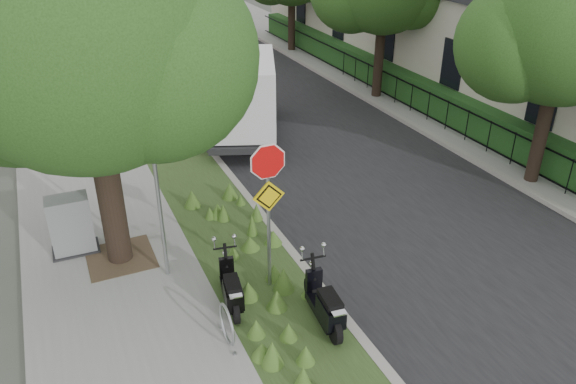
% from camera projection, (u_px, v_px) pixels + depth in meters
% --- Properties ---
extents(ground, '(120.00, 120.00, 0.00)m').
position_uv_depth(ground, '(344.00, 288.00, 11.44)').
color(ground, '#4C5147').
rests_on(ground, ground).
extents(sidewalk_near, '(3.50, 60.00, 0.12)m').
position_uv_depth(sidewalk_near, '(75.00, 143.00, 17.93)').
color(sidewalk_near, gray).
rests_on(sidewalk_near, ground).
extents(verge, '(2.00, 60.00, 0.12)m').
position_uv_depth(verge, '(161.00, 130.00, 18.92)').
color(verge, '#30421C').
rests_on(verge, ground).
extents(kerb_near, '(0.20, 60.00, 0.13)m').
position_uv_depth(kerb_near, '(189.00, 125.00, 19.28)').
color(kerb_near, '#9E9991').
rests_on(kerb_near, ground).
extents(road, '(7.00, 60.00, 0.01)m').
position_uv_depth(road, '(283.00, 113.00, 20.57)').
color(road, black).
rests_on(road, ground).
extents(kerb_far, '(0.20, 60.00, 0.13)m').
position_uv_depth(kerb_far, '(365.00, 98.00, 21.81)').
color(kerb_far, '#9E9991').
rests_on(kerb_far, ground).
extents(footpath_far, '(3.20, 60.00, 0.12)m').
position_uv_depth(footpath_far, '(402.00, 93.00, 22.42)').
color(footpath_far, gray).
rests_on(footpath_far, ground).
extents(street_tree_main, '(6.21, 5.54, 7.66)m').
position_uv_depth(street_tree_main, '(79.00, 40.00, 10.01)').
color(street_tree_main, black).
rests_on(street_tree_main, ground).
extents(bare_post, '(0.08, 0.08, 4.00)m').
position_uv_depth(bare_post, '(157.00, 189.00, 10.74)').
color(bare_post, '#A5A8AD').
rests_on(bare_post, ground).
extents(bike_hoop, '(0.06, 0.78, 0.77)m').
position_uv_depth(bike_hoop, '(227.00, 324.00, 9.75)').
color(bike_hoop, '#A5A8AD').
rests_on(bike_hoop, ground).
extents(sign_assembly, '(0.94, 0.08, 3.22)m').
position_uv_depth(sign_assembly, '(268.00, 188.00, 10.31)').
color(sign_assembly, '#A5A8AD').
rests_on(sign_assembly, ground).
extents(fence_far, '(0.04, 24.00, 1.00)m').
position_uv_depth(fence_far, '(381.00, 81.00, 21.77)').
color(fence_far, black).
rests_on(fence_far, ground).
extents(hedge_far, '(1.00, 24.00, 1.10)m').
position_uv_depth(hedge_far, '(397.00, 79.00, 22.03)').
color(hedge_far, '#1B4017').
rests_on(hedge_far, footpath_far).
extents(far_tree_a, '(4.60, 4.10, 6.22)m').
position_uv_depth(far_tree_a, '(561.00, 32.00, 13.65)').
color(far_tree_a, black).
rests_on(far_tree_a, ground).
extents(scooter_near, '(0.49, 1.55, 0.74)m').
position_uv_depth(scooter_near, '(232.00, 293.00, 10.54)').
color(scooter_near, black).
rests_on(scooter_near, ground).
extents(scooter_far, '(0.45, 1.69, 0.80)m').
position_uv_depth(scooter_far, '(326.00, 310.00, 10.08)').
color(scooter_far, black).
rests_on(scooter_far, ground).
extents(box_truck, '(3.64, 5.44, 2.30)m').
position_uv_depth(box_truck, '(241.00, 92.00, 17.95)').
color(box_truck, '#262628').
rests_on(box_truck, ground).
extents(utility_cabinet, '(1.00, 0.68, 1.32)m').
position_uv_depth(utility_cabinet, '(71.00, 226.00, 12.16)').
color(utility_cabinet, '#262628').
rests_on(utility_cabinet, ground).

